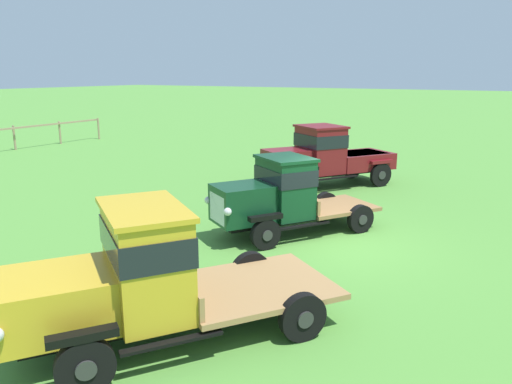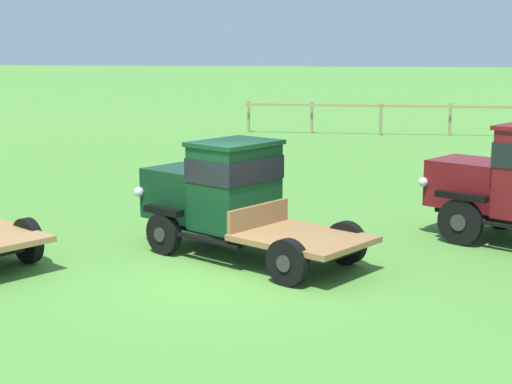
# 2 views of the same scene
# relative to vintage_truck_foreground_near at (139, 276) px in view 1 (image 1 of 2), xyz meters

# --- Properties ---
(ground_plane) EXTENTS (240.00, 240.00, 0.00)m
(ground_plane) POSITION_rel_vintage_truck_foreground_near_xyz_m (6.11, -0.99, -1.15)
(ground_plane) COLOR #518E38
(vintage_truck_foreground_near) EXTENTS (5.54, 4.70, 2.27)m
(vintage_truck_foreground_near) POSITION_rel_vintage_truck_foreground_near_xyz_m (0.00, 0.00, 0.00)
(vintage_truck_foreground_near) COLOR black
(vintage_truck_foreground_near) RESTS_ON ground
(vintage_truck_second_in_line) EXTENTS (4.78, 3.83, 2.13)m
(vintage_truck_second_in_line) POSITION_rel_vintage_truck_foreground_near_xyz_m (5.99, 0.64, -0.05)
(vintage_truck_second_in_line) COLOR black
(vintage_truck_second_in_line) RESTS_ON ground
(vintage_truck_midrow_center) EXTENTS (5.27, 4.28, 2.36)m
(vintage_truck_midrow_center) POSITION_rel_vintage_truck_foreground_near_xyz_m (12.07, 1.84, 0.05)
(vintage_truck_midrow_center) COLOR black
(vintage_truck_midrow_center) RESTS_ON ground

